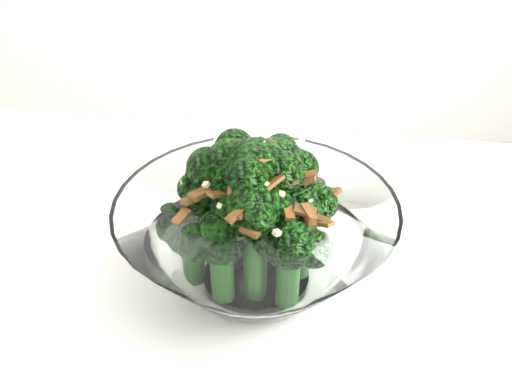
{
  "coord_description": "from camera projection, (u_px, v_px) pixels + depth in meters",
  "views": [
    {
      "loc": [
        0.22,
        -0.27,
        1.1
      ],
      "look_at": [
        0.21,
        0.1,
        0.85
      ],
      "focal_mm": 40.0,
      "sensor_mm": 36.0,
      "label": 1
    }
  ],
  "objects": [
    {
      "name": "broccoli_dish",
      "position": [
        255.0,
        231.0,
        0.48
      ],
      "size": [
        0.23,
        0.23,
        0.14
      ],
      "color": "white",
      "rests_on": "table"
    }
  ]
}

